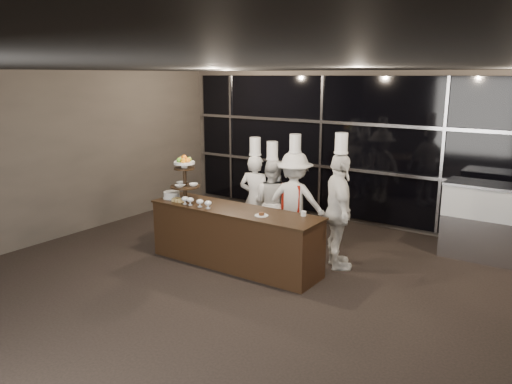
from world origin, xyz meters
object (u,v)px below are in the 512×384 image
Objects in this scene: chef_b at (272,202)px; chef_d at (339,211)px; buffet_counter at (234,237)px; chef_a at (255,198)px; display_stand at (185,175)px; chef_c at (294,201)px; display_case at (493,218)px; layer_cake at (172,195)px.

chef_d is at bearing -12.92° from chef_b.
buffet_counter is 1.51× the size of chef_a.
chef_b is at bearing 50.85° from display_stand.
display_stand is at bearing -120.36° from chef_a.
chef_c reaches higher than display_stand.
chef_d is at bearing 31.65° from buffet_counter.
display_case is at bearing 22.90° from chef_b.
chef_b is 1.45m from chef_d.
chef_b is 0.43m from chef_c.
chef_d reaches higher than chef_c.
chef_c is 1.05m from chef_d.
display_case is 3.18m from chef_c.
layer_cake is at bearing -161.30° from chef_d.
chef_d reaches higher than display_case.
chef_d is (1.35, 0.84, 0.45)m from buffet_counter.
buffet_counter is at bearing -148.35° from chef_d.
chef_b reaches higher than display_case.
display_stand is 2.48× the size of layer_cake.
chef_d is (0.99, -0.36, 0.06)m from chef_c.
chef_d is at bearing -8.45° from chef_a.
buffet_counter is 9.47× the size of layer_cake.
display_case reaches higher than buffet_counter.
layer_cake is 5.21m from display_case.
display_case is at bearing 38.22° from buffet_counter.
chef_b is 0.92× the size of chef_c.
layer_cake is 0.16× the size of chef_b.
chef_d is at bearing 18.70° from layer_cake.
chef_d reaches higher than chef_b.
chef_a is 0.95× the size of chef_c.
chef_a is 0.90× the size of chef_d.
buffet_counter is 1.89× the size of display_case.
chef_a is 0.74m from chef_c.
chef_c reaches higher than layer_cake.
chef_d is (2.36, 0.84, -0.43)m from display_stand.
display_stand is 1.37m from chef_a.
display_case is 0.72× the size of chef_d.
display_case is at bearing 25.28° from chef_c.
display_stand is 1.88m from chef_c.
buffet_counter is 4.13m from display_case.
layer_cake is 1.72m from chef_b.
chef_a is at bearing -157.91° from display_case.
chef_c is 0.94× the size of chef_d.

